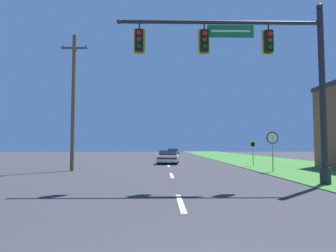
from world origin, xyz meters
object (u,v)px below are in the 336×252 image
Objects in this scene: stop_sign at (272,143)px; utility_pole_near at (73,100)px; signal_mast at (266,70)px; car_ahead at (168,157)px; far_car at (173,152)px; route_sign_post at (253,147)px.

utility_pole_near reaches higher than stop_sign.
signal_mast is 7.14m from stop_sign.
car_ahead is 11.16m from utility_pole_near.
stop_sign reaches higher than far_car.
route_sign_post is 14.28m from utility_pole_near.
route_sign_post is (2.84, 11.40, -3.39)m from signal_mast.
signal_mast is 4.50× the size of route_sign_post.
signal_mast is 2.08× the size of car_ahead.
signal_mast is 3.65× the size of stop_sign.
utility_pole_near reaches higher than route_sign_post.
far_car is at bearing 99.48° from stop_sign.
car_ahead is at bearing 149.31° from route_sign_post.
route_sign_post reaches higher than far_car.
signal_mast is at bearing -75.77° from car_ahead.
route_sign_post is (5.53, -25.18, 0.92)m from far_car.
utility_pole_near is (-6.58, -8.00, 4.15)m from car_ahead.
signal_mast is 36.93m from far_car.
route_sign_post is 0.22× the size of utility_pole_near.
car_ahead is 0.98× the size of far_car.
far_car is 31.04m from stop_sign.
stop_sign is 13.30m from utility_pole_near.
stop_sign is at bearing -80.52° from far_car.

